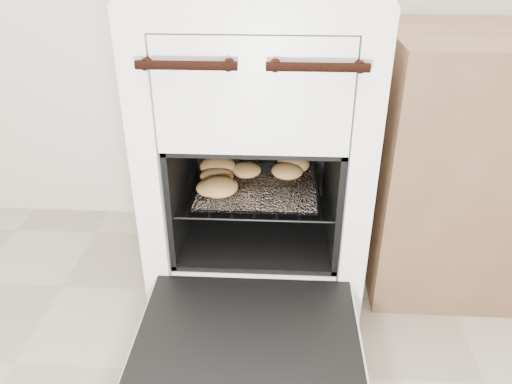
# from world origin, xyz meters

# --- Properties ---
(stove) EXTENTS (0.63, 0.70, 0.96)m
(stove) POSITION_xyz_m (0.01, 1.15, 0.47)
(stove) COLOR white
(stove) RESTS_ON ground
(oven_door) EXTENTS (0.57, 0.44, 0.04)m
(oven_door) POSITION_xyz_m (0.01, 0.62, 0.21)
(oven_door) COLOR black
(oven_door) RESTS_ON stove
(oven_rack) EXTENTS (0.46, 0.44, 0.01)m
(oven_rack) POSITION_xyz_m (0.01, 1.08, 0.40)
(oven_rack) COLOR black
(oven_rack) RESTS_ON stove
(foil_sheet) EXTENTS (0.36, 0.31, 0.01)m
(foil_sheet) POSITION_xyz_m (0.01, 1.06, 0.41)
(foil_sheet) COLOR white
(foil_sheet) RESTS_ON oven_rack
(baked_rolls) EXTENTS (0.40, 0.31, 0.06)m
(baked_rolls) POSITION_xyz_m (-0.04, 1.09, 0.43)
(baked_rolls) COLOR tan
(baked_rolls) RESTS_ON foil_sheet
(counter) EXTENTS (0.84, 0.57, 0.84)m
(counter) POSITION_xyz_m (0.82, 1.24, 0.42)
(counter) COLOR brown
(counter) RESTS_ON ground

